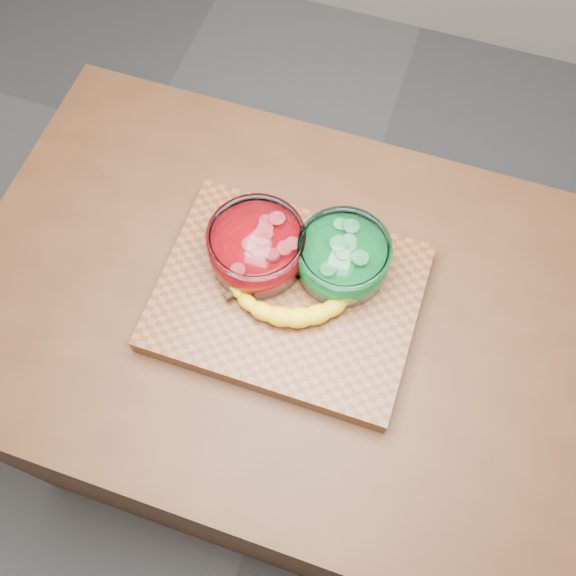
% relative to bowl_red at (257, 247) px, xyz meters
% --- Properties ---
extents(ground, '(3.50, 3.50, 0.00)m').
position_rel_bowl_red_xyz_m(ground, '(0.07, -0.05, -0.98)').
color(ground, '#5E5E63').
rests_on(ground, ground).
extents(counter, '(1.20, 0.80, 0.90)m').
position_rel_bowl_red_xyz_m(counter, '(0.07, -0.05, -0.53)').
color(counter, '#4D2B17').
rests_on(counter, ground).
extents(cutting_board, '(0.45, 0.35, 0.04)m').
position_rel_bowl_red_xyz_m(cutting_board, '(0.07, -0.05, -0.06)').
color(cutting_board, brown).
rests_on(cutting_board, counter).
extents(bowl_red, '(0.17, 0.17, 0.08)m').
position_rel_bowl_red_xyz_m(bowl_red, '(0.00, 0.00, 0.00)').
color(bowl_red, white).
rests_on(bowl_red, cutting_board).
extents(bowl_green, '(0.16, 0.16, 0.08)m').
position_rel_bowl_red_xyz_m(bowl_green, '(0.15, 0.03, -0.00)').
color(bowl_green, white).
rests_on(bowl_green, cutting_board).
extents(banana, '(0.25, 0.16, 0.04)m').
position_rel_bowl_red_xyz_m(banana, '(0.09, -0.05, -0.02)').
color(banana, yellow).
rests_on(banana, cutting_board).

